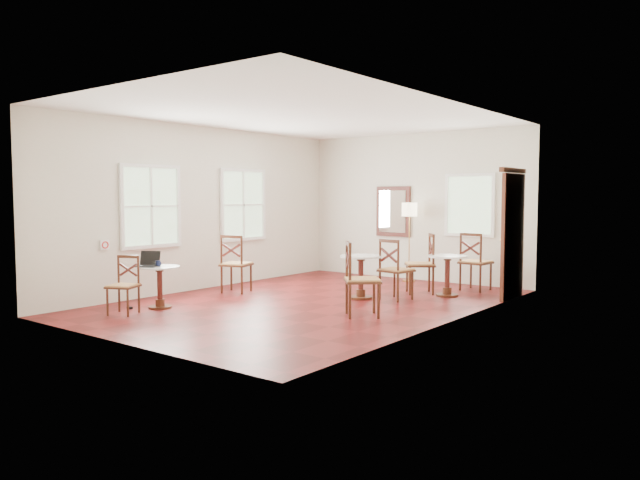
{
  "coord_description": "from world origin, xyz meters",
  "views": [
    {
      "loc": [
        6.17,
        -7.67,
        1.73
      ],
      "look_at": [
        0.0,
        0.3,
        1.0
      ],
      "focal_mm": 34.4,
      "sensor_mm": 36.0,
      "label": 1
    }
  ],
  "objects_px": {
    "cafe_table_mid": "(361,272)",
    "chair_near_b": "(124,285)",
    "chair_mid_b": "(360,279)",
    "floor_lamp": "(409,215)",
    "cafe_table_back": "(447,271)",
    "navy_mug": "(158,263)",
    "chair_mid_a": "(395,270)",
    "power_adapter": "(130,308)",
    "laptop": "(148,263)",
    "water_glass": "(154,264)",
    "chair_near_a": "(236,264)",
    "chair_back_a": "(475,262)",
    "mouse": "(155,265)",
    "cafe_table_near": "(160,282)",
    "chair_back_b": "(422,264)"
  },
  "relations": [
    {
      "from": "cafe_table_back",
      "to": "navy_mug",
      "type": "relative_size",
      "value": 6.21
    },
    {
      "from": "chair_near_a",
      "to": "laptop",
      "type": "distance_m",
      "value": 1.92
    },
    {
      "from": "chair_near_a",
      "to": "chair_near_b",
      "type": "distance_m",
      "value": 2.42
    },
    {
      "from": "navy_mug",
      "to": "chair_mid_b",
      "type": "bearing_deg",
      "value": 26.45
    },
    {
      "from": "chair_mid_a",
      "to": "power_adapter",
      "type": "bearing_deg",
      "value": 57.23
    },
    {
      "from": "chair_mid_a",
      "to": "chair_mid_b",
      "type": "height_order",
      "value": "chair_mid_b"
    },
    {
      "from": "chair_back_a",
      "to": "chair_mid_b",
      "type": "bearing_deg",
      "value": 89.04
    },
    {
      "from": "mouse",
      "to": "power_adapter",
      "type": "distance_m",
      "value": 0.76
    },
    {
      "from": "chair_near_b",
      "to": "mouse",
      "type": "xyz_separation_m",
      "value": [
        -0.03,
        0.59,
        0.24
      ]
    },
    {
      "from": "chair_near_a",
      "to": "navy_mug",
      "type": "distance_m",
      "value": 1.84
    },
    {
      "from": "chair_mid_a",
      "to": "laptop",
      "type": "relative_size",
      "value": 2.5
    },
    {
      "from": "chair_mid_a",
      "to": "mouse",
      "type": "xyz_separation_m",
      "value": [
        -2.54,
        -2.9,
        0.16
      ]
    },
    {
      "from": "laptop",
      "to": "mouse",
      "type": "bearing_deg",
      "value": 27.95
    },
    {
      "from": "power_adapter",
      "to": "chair_back_b",
      "type": "bearing_deg",
      "value": 55.45
    },
    {
      "from": "chair_near_a",
      "to": "chair_mid_a",
      "type": "xyz_separation_m",
      "value": [
        2.65,
        1.08,
        -0.01
      ]
    },
    {
      "from": "chair_mid_b",
      "to": "navy_mug",
      "type": "height_order",
      "value": "chair_mid_b"
    },
    {
      "from": "cafe_table_mid",
      "to": "chair_near_b",
      "type": "xyz_separation_m",
      "value": [
        -1.99,
        -3.23,
        -0.03
      ]
    },
    {
      "from": "laptop",
      "to": "mouse",
      "type": "distance_m",
      "value": 0.11
    },
    {
      "from": "chair_near_a",
      "to": "navy_mug",
      "type": "relative_size",
      "value": 9.15
    },
    {
      "from": "cafe_table_mid",
      "to": "chair_near_a",
      "type": "height_order",
      "value": "chair_near_a"
    },
    {
      "from": "chair_mid_b",
      "to": "floor_lamp",
      "type": "distance_m",
      "value": 3.87
    },
    {
      "from": "cafe_table_near",
      "to": "chair_back_b",
      "type": "relative_size",
      "value": 0.61
    },
    {
      "from": "chair_back_a",
      "to": "floor_lamp",
      "type": "relative_size",
      "value": 0.67
    },
    {
      "from": "chair_near_a",
      "to": "laptop",
      "type": "bearing_deg",
      "value": 71.5
    },
    {
      "from": "cafe_table_near",
      "to": "chair_mid_a",
      "type": "xyz_separation_m",
      "value": [
        2.47,
        2.88,
        0.1
      ]
    },
    {
      "from": "cafe_table_near",
      "to": "navy_mug",
      "type": "xyz_separation_m",
      "value": [
        -0.0,
        -0.02,
        0.29
      ]
    },
    {
      "from": "cafe_table_mid",
      "to": "chair_near_b",
      "type": "bearing_deg",
      "value": -121.66
    },
    {
      "from": "chair_mid_a",
      "to": "navy_mug",
      "type": "xyz_separation_m",
      "value": [
        -2.47,
        -2.9,
        0.19
      ]
    },
    {
      "from": "chair_mid_b",
      "to": "mouse",
      "type": "xyz_separation_m",
      "value": [
        -2.86,
        -1.39,
        0.13
      ]
    },
    {
      "from": "chair_near_a",
      "to": "navy_mug",
      "type": "xyz_separation_m",
      "value": [
        0.19,
        -1.82,
        0.18
      ]
    },
    {
      "from": "cafe_table_near",
      "to": "cafe_table_back",
      "type": "xyz_separation_m",
      "value": [
        2.99,
        3.75,
        0.03
      ]
    },
    {
      "from": "mouse",
      "to": "power_adapter",
      "type": "xyz_separation_m",
      "value": [
        -0.24,
        -0.31,
        -0.65
      ]
    },
    {
      "from": "cafe_table_near",
      "to": "floor_lamp",
      "type": "bearing_deg",
      "value": 72.55
    },
    {
      "from": "chair_mid_b",
      "to": "floor_lamp",
      "type": "bearing_deg",
      "value": -22.7
    },
    {
      "from": "chair_near_b",
      "to": "chair_mid_a",
      "type": "xyz_separation_m",
      "value": [
        2.51,
        3.49,
        0.08
      ]
    },
    {
      "from": "floor_lamp",
      "to": "water_glass",
      "type": "bearing_deg",
      "value": -107.5
    },
    {
      "from": "cafe_table_near",
      "to": "water_glass",
      "type": "bearing_deg",
      "value": -110.36
    },
    {
      "from": "cafe_table_near",
      "to": "mouse",
      "type": "distance_m",
      "value": 0.28
    },
    {
      "from": "chair_mid_b",
      "to": "chair_back_b",
      "type": "bearing_deg",
      "value": -34.54
    },
    {
      "from": "cafe_table_near",
      "to": "chair_near_a",
      "type": "distance_m",
      "value": 1.82
    },
    {
      "from": "chair_near_a",
      "to": "mouse",
      "type": "bearing_deg",
      "value": 73.4
    },
    {
      "from": "laptop",
      "to": "water_glass",
      "type": "xyz_separation_m",
      "value": [
        0.1,
        0.03,
        -0.01
      ]
    },
    {
      "from": "chair_near_a",
      "to": "chair_near_b",
      "type": "xyz_separation_m",
      "value": [
        0.14,
        -2.41,
        -0.09
      ]
    },
    {
      "from": "chair_near_a",
      "to": "chair_back_b",
      "type": "relative_size",
      "value": 0.98
    },
    {
      "from": "chair_mid_b",
      "to": "power_adapter",
      "type": "xyz_separation_m",
      "value": [
        -3.1,
        -1.7,
        -0.52
      ]
    },
    {
      "from": "chair_near_a",
      "to": "power_adapter",
      "type": "bearing_deg",
      "value": 66.38
    },
    {
      "from": "cafe_table_back",
      "to": "chair_near_a",
      "type": "height_order",
      "value": "chair_near_a"
    },
    {
      "from": "chair_back_a",
      "to": "chair_back_b",
      "type": "distance_m",
      "value": 1.08
    },
    {
      "from": "mouse",
      "to": "chair_near_a",
      "type": "bearing_deg",
      "value": 99.72
    },
    {
      "from": "chair_back_a",
      "to": "mouse",
      "type": "distance_m",
      "value": 5.64
    }
  ]
}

